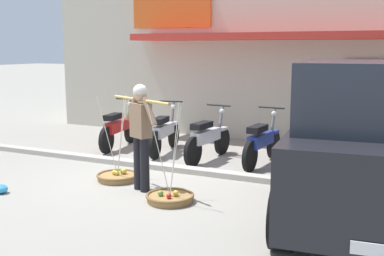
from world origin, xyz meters
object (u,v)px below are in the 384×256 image
Objects in this scene: fruit_basket_right_side at (170,197)px; motorcycle_second_in_row at (164,132)px; plastic_litter_bag at (0,189)px; motorcycle_nearest_shop at (118,128)px; motorcycle_end_of_row at (262,142)px; fruit_vendor at (141,130)px; fruit_basket_left_side at (118,176)px; motorcycle_third_in_row at (208,138)px; parked_truck at (376,143)px.

fruit_basket_right_side reaches higher than motorcycle_second_in_row.
fruit_basket_right_side is 5.19× the size of plastic_litter_bag.
motorcycle_nearest_shop is 3.40m from motorcycle_end_of_row.
fruit_basket_left_side is at bearing 154.84° from fruit_vendor.
plastic_litter_bag is (-0.94, -3.64, -0.38)m from motorcycle_second_in_row.
fruit_basket_right_side is 3.33m from motorcycle_second_in_row.
motorcycle_end_of_row is (2.21, -0.13, 0.00)m from motorcycle_second_in_row.
fruit_basket_right_side is 0.80× the size of motorcycle_third_in_row.
fruit_basket_right_side is at bearing -169.99° from parked_truck.
parked_truck reaches higher than plastic_litter_bag.
fruit_vendor is 0.93× the size of motorcycle_third_in_row.
motorcycle_third_in_row is 4.00m from plastic_litter_bag.
motorcycle_second_in_row and motorcycle_third_in_row have the same top height.
fruit_vendor is at bearing 29.66° from plastic_litter_bag.
parked_truck reaches higher than motorcycle_third_in_row.
motorcycle_end_of_row is (1.10, 0.10, 0.00)m from motorcycle_third_in_row.
parked_truck is (5.61, -2.39, 0.58)m from motorcycle_nearest_shop.
fruit_vendor is 0.93× the size of motorcycle_nearest_shop.
fruit_basket_right_side is 0.80× the size of motorcycle_nearest_shop.
parked_truck reaches higher than motorcycle_nearest_shop.
motorcycle_nearest_shop is 6.48× the size of plastic_litter_bag.
fruit_vendor is 0.94× the size of motorcycle_second_in_row.
motorcycle_third_in_row is at bearing 86.82° from fruit_vendor.
motorcycle_third_in_row is (0.80, 2.00, 0.38)m from fruit_basket_left_side.
fruit_vendor is at bearing -93.18° from motorcycle_third_in_row.
parked_truck reaches higher than fruit_vendor.
motorcycle_nearest_shop is at bearing 177.63° from motorcycle_end_of_row.
fruit_basket_left_side reaches higher than motorcycle_nearest_shop.
plastic_litter_bag is (-5.36, -1.27, -0.96)m from parked_truck.
fruit_basket_left_side is 1.89m from plastic_litter_bag.
motorcycle_nearest_shop and motorcycle_end_of_row have the same top height.
fruit_basket_right_side is at bearing -25.10° from fruit_basket_left_side.
fruit_basket_right_side is 4.06m from motorcycle_nearest_shop.
fruit_vendor is at bearing -49.65° from motorcycle_nearest_shop.
fruit_basket_left_side is 0.80× the size of motorcycle_end_of_row.
plastic_litter_bag is (-3.15, -3.51, -0.38)m from motorcycle_end_of_row.
plastic_litter_bag is (-1.93, -1.10, -0.91)m from fruit_vendor.
motorcycle_second_in_row reaches higher than plastic_litter_bag.
motorcycle_third_in_row is 1.10m from motorcycle_end_of_row.
plastic_litter_bag is at bearing -150.34° from fruit_vendor.
motorcycle_second_in_row is 1.14m from motorcycle_third_in_row.
fruit_vendor reaches higher than motorcycle_second_in_row.
motorcycle_second_in_row is 3.78m from plastic_litter_bag.
parked_truck is at bearing -2.04° from fruit_basket_left_side.
parked_truck is at bearing -23.05° from motorcycle_nearest_shop.
motorcycle_second_in_row is (1.19, -0.01, 0.00)m from motorcycle_nearest_shop.
motorcycle_nearest_shop and motorcycle_second_in_row have the same top height.
fruit_basket_right_side is at bearing 16.71° from plastic_litter_bag.
fruit_vendor is at bearing -177.15° from parked_truck.
motorcycle_nearest_shop is 1.00× the size of motorcycle_end_of_row.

